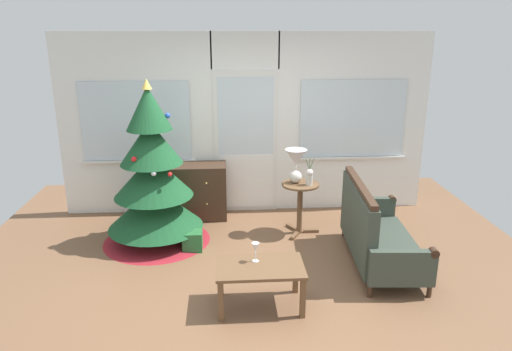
{
  "coord_description": "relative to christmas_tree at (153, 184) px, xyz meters",
  "views": [
    {
      "loc": [
        -0.28,
        -4.53,
        2.61
      ],
      "look_at": [
        0.05,
        0.55,
        1.0
      ],
      "focal_mm": 33.26,
      "sensor_mm": 36.0,
      "label": 1
    }
  ],
  "objects": [
    {
      "name": "flower_vase",
      "position": [
        1.94,
        0.06,
        0.04
      ],
      "size": [
        0.11,
        0.1,
        0.35
      ],
      "color": "beige",
      "rests_on": "side_table"
    },
    {
      "name": "back_wall_with_door",
      "position": [
        1.18,
        1.04,
        0.52
      ],
      "size": [
        5.2,
        0.14,
        2.55
      ],
      "color": "white",
      "rests_on": "ground"
    },
    {
      "name": "wine_glass",
      "position": [
        1.16,
        -1.46,
        -0.19
      ],
      "size": [
        0.08,
        0.08,
        0.2
      ],
      "color": "silver",
      "rests_on": "coffee_table"
    },
    {
      "name": "gift_box",
      "position": [
        0.47,
        -0.29,
        -0.64
      ],
      "size": [
        0.24,
        0.21,
        0.24
      ],
      "primitive_type": "cube",
      "color": "#266633",
      "rests_on": "ground"
    },
    {
      "name": "table_lamp",
      "position": [
        1.78,
        0.16,
        0.21
      ],
      "size": [
        0.28,
        0.28,
        0.44
      ],
      "color": "silver",
      "rests_on": "side_table"
    },
    {
      "name": "coffee_table",
      "position": [
        1.2,
        -1.55,
        -0.39
      ],
      "size": [
        0.84,
        0.53,
        0.43
      ],
      "color": "brown",
      "rests_on": "ground"
    },
    {
      "name": "settee_sofa",
      "position": [
        2.55,
        -0.75,
        -0.38
      ],
      "size": [
        0.81,
        1.63,
        0.96
      ],
      "color": "#3D281C",
      "rests_on": "ground"
    },
    {
      "name": "ground_plane",
      "position": [
        1.18,
        -1.04,
        -0.76
      ],
      "size": [
        6.76,
        6.76,
        0.0
      ],
      "primitive_type": "plane",
      "color": "brown"
    },
    {
      "name": "dresser_cabinet",
      "position": [
        0.44,
        0.75,
        -0.37
      ],
      "size": [
        0.9,
        0.45,
        0.78
      ],
      "color": "#3D281C",
      "rests_on": "ground"
    },
    {
      "name": "side_table",
      "position": [
        1.84,
        0.12,
        -0.27
      ],
      "size": [
        0.5,
        0.48,
        0.68
      ],
      "color": "brown",
      "rests_on": "ground"
    },
    {
      "name": "christmas_tree",
      "position": [
        0.0,
        0.0,
        0.0
      ],
      "size": [
        1.34,
        1.34,
        2.03
      ],
      "color": "#4C331E",
      "rests_on": "ground"
    }
  ]
}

